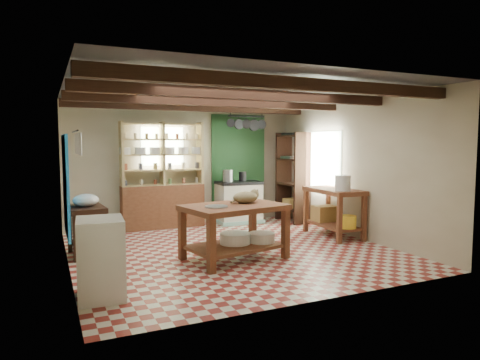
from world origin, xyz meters
name	(u,v)px	position (x,y,z in m)	size (l,w,h in m)	color
floor	(231,251)	(0.00, 0.00, -0.01)	(5.00, 5.00, 0.02)	maroon
ceiling	(231,91)	(0.00, 0.00, 2.60)	(5.00, 5.00, 0.02)	#4B4A4F
wall_back	(185,165)	(0.00, 2.50, 1.30)	(5.00, 0.04, 2.60)	#BBB397
wall_front	(321,186)	(0.00, -2.50, 1.30)	(5.00, 0.04, 2.60)	#BBB397
wall_left	(66,177)	(-2.50, 0.00, 1.30)	(0.04, 5.00, 2.60)	#BBB397
wall_right	(354,168)	(2.50, 0.00, 1.30)	(0.04, 5.00, 2.60)	#BBB397
ceiling_beams	(231,99)	(0.00, 0.00, 2.48)	(5.00, 3.80, 0.15)	#331C11
blue_wall_patch	(66,185)	(-2.47, 0.90, 1.10)	(0.04, 1.40, 1.60)	#1B7BCD
green_wall_patch	(238,166)	(1.25, 2.47, 1.25)	(1.30, 0.04, 2.30)	#1A431F
window_back	(162,146)	(-0.50, 2.48, 1.70)	(0.90, 0.02, 0.80)	silver
window_right	(321,161)	(2.48, 1.00, 1.40)	(0.02, 1.30, 1.20)	silver
utensil_rail	(75,142)	(-2.44, -1.20, 1.78)	(0.06, 0.90, 0.28)	black
pot_rack	(246,124)	(1.25, 2.05, 2.18)	(0.86, 0.12, 0.36)	black
shelving_unit	(163,175)	(-0.55, 2.31, 1.10)	(1.70, 0.34, 2.20)	tan
tall_rack	(293,177)	(2.28, 1.80, 1.00)	(0.40, 0.86, 2.00)	#331C11
work_table	(234,232)	(-0.17, -0.51, 0.42)	(1.47, 0.98, 0.84)	brown
stove	(238,202)	(1.10, 2.15, 0.46)	(0.95, 0.64, 0.93)	beige
prep_table	(87,231)	(-2.20, 0.65, 0.39)	(0.53, 0.77, 0.78)	#331C11
white_cabinet	(101,258)	(-2.22, -1.38, 0.46)	(0.51, 0.61, 0.92)	white
right_counter	(333,212)	(2.18, 0.16, 0.45)	(0.63, 1.27, 0.91)	brown
cat	(246,197)	(0.06, -0.42, 0.93)	(0.40, 0.30, 0.18)	#9C885A
steel_tray	(216,207)	(-0.51, -0.63, 0.85)	(0.34, 0.34, 0.02)	#9999A0
basin_large	(235,238)	(-0.13, -0.46, 0.30)	(0.47, 0.47, 0.16)	white
basin_small	(261,237)	(0.29, -0.53, 0.29)	(0.41, 0.41, 0.14)	white
kettle_left	(228,176)	(0.85, 2.15, 1.05)	(0.22, 0.22, 0.26)	#9999A0
kettle_right	(243,176)	(1.20, 2.15, 1.03)	(0.17, 0.17, 0.21)	black
enamel_bowl	(86,200)	(-2.20, 0.65, 0.88)	(0.39, 0.39, 0.20)	white
white_bucket	(343,183)	(2.11, -0.19, 1.05)	(0.28, 0.28, 0.28)	white
wicker_basket	(325,213)	(2.20, 0.46, 0.39)	(0.43, 0.34, 0.30)	#A27E41
yellow_tub	(348,222)	(2.16, -0.29, 0.35)	(0.31, 0.31, 0.23)	yellow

